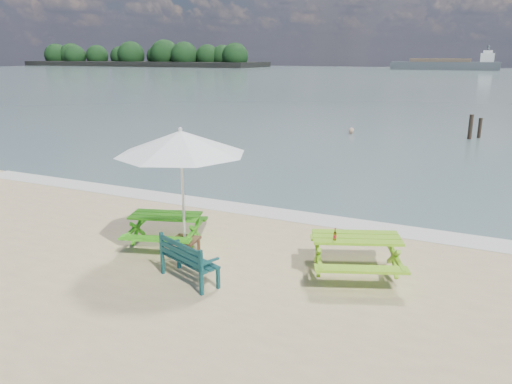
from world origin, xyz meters
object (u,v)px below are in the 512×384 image
at_px(side_table, 185,246).
at_px(beer_bottle, 335,236).
at_px(park_bench, 190,268).
at_px(swimmer, 351,143).
at_px(picnic_table_right, 355,256).
at_px(picnic_table_left, 166,230).
at_px(patio_umbrella, 181,143).

distance_m(side_table, beer_bottle, 3.17).
xyz_separation_m(park_bench, beer_bottle, (2.33, 1.18, 0.59)).
bearing_deg(swimmer, beer_bottle, -76.16).
bearing_deg(picnic_table_right, park_bench, -149.71).
distance_m(side_table, swimmer, 17.38).
bearing_deg(beer_bottle, picnic_table_left, 178.62).
relative_size(picnic_table_right, park_bench, 1.67).
height_order(side_table, patio_umbrella, patio_umbrella).
bearing_deg(park_bench, beer_bottle, 26.81).
relative_size(side_table, beer_bottle, 2.54).
height_order(picnic_table_left, picnic_table_right, picnic_table_right).
xyz_separation_m(side_table, patio_umbrella, (0.00, 0.00, 2.15)).
bearing_deg(picnic_table_right, picnic_table_left, -176.15).
distance_m(park_bench, patio_umbrella, 2.44).
height_order(picnic_table_left, side_table, picnic_table_left).
height_order(side_table, swimmer, side_table).
xyz_separation_m(picnic_table_right, beer_bottle, (-0.30, -0.36, 0.47)).
relative_size(picnic_table_right, swimmer, 1.40).
height_order(park_bench, swimmer, park_bench).
height_order(picnic_table_right, patio_umbrella, patio_umbrella).
bearing_deg(swimmer, picnic_table_left, -88.34).
relative_size(park_bench, patio_umbrella, 0.47).
height_order(park_bench, side_table, park_bench).
distance_m(picnic_table_right, swimmer, 17.43).
bearing_deg(picnic_table_left, swimmer, 91.66).
bearing_deg(picnic_table_left, beer_bottle, -1.38).
height_order(park_bench, patio_umbrella, patio_umbrella).
relative_size(side_table, patio_umbrella, 0.20).
bearing_deg(patio_umbrella, side_table, 0.00).
bearing_deg(park_bench, patio_umbrella, 126.96).
xyz_separation_m(patio_umbrella, swimmer, (-1.13, 17.33, -2.80)).
distance_m(picnic_table_left, side_table, 0.70).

